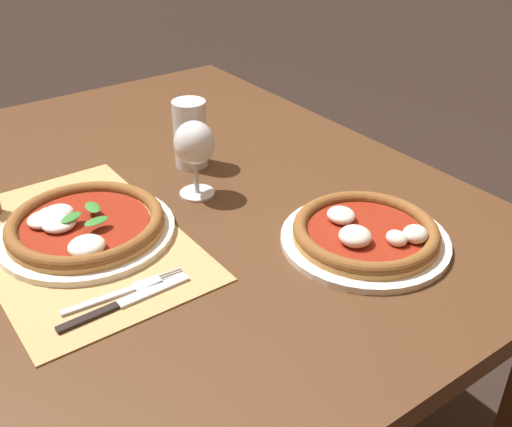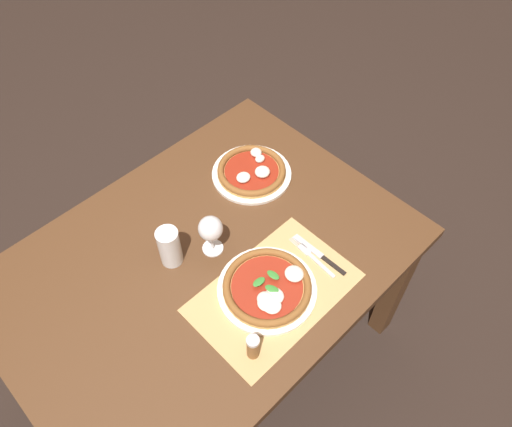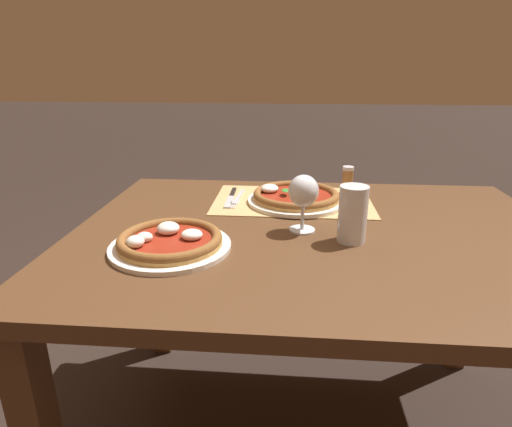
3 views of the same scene
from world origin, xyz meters
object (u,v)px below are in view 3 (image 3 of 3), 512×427
fork (237,199)px  knife (231,197)px  pepper_shaker (347,180)px  pizza_near (296,196)px  pizza_far (170,241)px  wine_glass (303,193)px  pint_glass (353,215)px

fork → knife: 0.03m
knife → pepper_shaker: size_ratio=2.22×
pizza_near → pizza_far: bearing=51.6°
wine_glass → fork: wine_glass is taller
pint_glass → fork: 0.46m
fork → pizza_near: bearing=176.2°
wine_glass → fork: bearing=-50.7°
fork → knife: size_ratio=0.93×
pizza_far → pepper_shaker: pepper_shaker is taller
pizza_far → knife: pizza_far is taller
knife → pepper_shaker: bearing=-167.0°
fork → pizza_far: bearing=73.9°
fork → knife: bearing=-25.5°
pizza_far → wine_glass: wine_glass is taller
fork → knife: (0.02, -0.01, 0.00)m
pint_glass → pepper_shaker: 0.42m
wine_glass → knife: wine_glass is taller
pint_glass → knife: (0.35, -0.33, -0.06)m
pint_glass → knife: size_ratio=0.67×
pizza_far → pint_glass: 0.46m
pizza_far → pizza_near: bearing=-128.4°
pizza_near → wine_glass: 0.26m
wine_glass → knife: 0.37m
wine_glass → pint_glass: 0.14m
wine_glass → knife: bearing=-48.9°
pizza_far → fork: size_ratio=1.47×
pepper_shaker → wine_glass: bearing=65.8°
pizza_near → pint_glass: 0.33m
wine_glass → pint_glass: (-0.12, 0.06, -0.04)m
pizza_near → wine_glass: bearing=93.6°
pint_glass → wine_glass: bearing=-26.5°
pint_glass → fork: bearing=-43.6°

